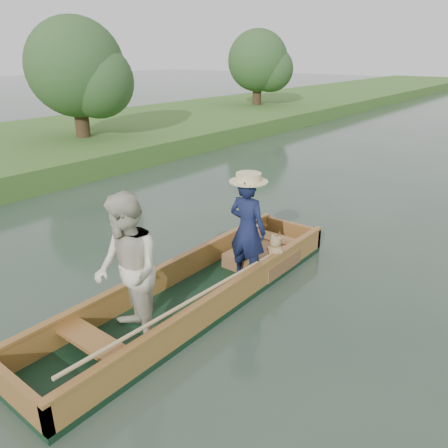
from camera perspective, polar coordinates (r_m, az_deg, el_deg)
The scene contains 2 objects.
ground at distance 5.97m, azimuth -3.64°, elevation -10.20°, with size 120.00×120.00×0.00m, color #283D30.
punt at distance 5.49m, azimuth -4.87°, elevation -6.10°, with size 1.14×5.00×1.81m.
Camera 1 is at (3.44, -3.73, 3.14)m, focal length 35.00 mm.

